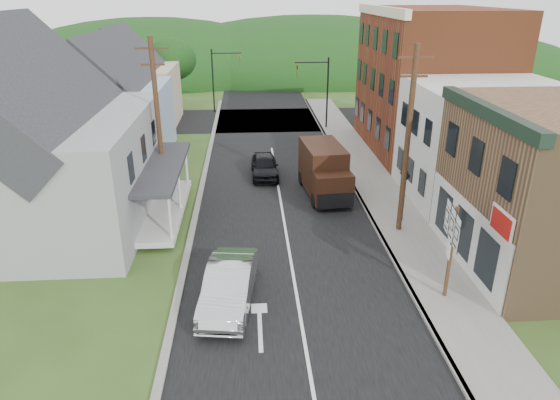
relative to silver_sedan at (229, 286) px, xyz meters
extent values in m
plane|color=#2D4719|center=(2.61, 2.18, -0.80)|extent=(120.00, 120.00, 0.00)
cube|color=black|center=(2.61, 12.18, -0.80)|extent=(9.00, 90.00, 0.02)
cube|color=black|center=(2.61, 29.18, -0.80)|extent=(60.00, 9.00, 0.02)
cube|color=slate|center=(8.51, 10.18, -0.73)|extent=(2.80, 55.00, 0.15)
cube|color=slate|center=(7.16, 10.18, -0.73)|extent=(0.20, 55.00, 0.15)
cube|color=slate|center=(-2.04, 10.18, -0.74)|extent=(0.30, 55.00, 0.12)
cube|color=silver|center=(13.91, 9.68, 2.45)|extent=(8.00, 7.00, 6.50)
cube|color=brown|center=(13.91, 19.18, 4.20)|extent=(8.00, 12.00, 10.00)
cube|color=gray|center=(-9.39, 8.18, 1.95)|extent=(10.00, 12.00, 5.50)
cube|color=#8C9EBF|center=(-8.39, 19.18, 1.70)|extent=(7.00, 8.00, 5.00)
cube|color=#B7AB8D|center=(-8.89, 28.18, 1.70)|extent=(7.00, 8.00, 5.00)
cylinder|color=#472D19|center=(8.21, 5.68, 3.70)|extent=(0.26, 0.26, 9.00)
cube|color=#472D19|center=(8.21, 5.68, 7.60)|extent=(1.60, 0.10, 0.10)
cube|color=#472D19|center=(8.21, 5.68, 6.80)|extent=(1.20, 0.10, 0.10)
cylinder|color=#472D19|center=(-3.89, 10.18, 3.70)|extent=(0.26, 0.26, 9.00)
cube|color=#472D19|center=(-3.89, 10.18, 7.60)|extent=(1.60, 0.10, 0.10)
cube|color=#472D19|center=(-3.89, 10.18, 6.80)|extent=(1.20, 0.10, 0.10)
cylinder|color=black|center=(7.61, 25.68, 2.20)|extent=(0.14, 0.14, 6.00)
cylinder|color=black|center=(6.21, 25.68, 4.80)|extent=(2.80, 0.10, 0.10)
imported|color=olive|center=(5.01, 25.68, 4.10)|extent=(0.16, 0.20, 1.00)
cylinder|color=black|center=(-2.39, 32.68, 2.20)|extent=(0.14, 0.14, 6.00)
cylinder|color=black|center=(-0.99, 32.68, 4.80)|extent=(2.80, 0.10, 0.10)
imported|color=olive|center=(0.21, 32.68, 4.10)|extent=(0.16, 0.20, 1.00)
cylinder|color=#382616|center=(-16.39, 22.18, 1.58)|extent=(0.36, 0.36, 4.76)
ellipsoid|color=black|center=(-16.39, 22.18, 5.15)|extent=(5.80, 5.80, 4.93)
cylinder|color=#382616|center=(-6.39, 34.18, 1.16)|extent=(0.36, 0.36, 3.92)
ellipsoid|color=black|center=(-6.39, 34.18, 4.10)|extent=(4.80, 4.80, 4.08)
ellipsoid|color=black|center=(2.61, 57.18, -0.80)|extent=(90.00, 30.00, 16.00)
imported|color=#B9B9BE|center=(0.00, 0.00, 0.00)|extent=(2.30, 5.04, 1.60)
imported|color=black|center=(1.85, 14.04, -0.10)|extent=(1.73, 4.17, 1.41)
cube|color=black|center=(5.15, 11.22, 0.78)|extent=(2.45, 4.16, 2.63)
cube|color=black|center=(5.37, 8.88, 0.33)|extent=(2.21, 1.64, 1.72)
cube|color=black|center=(5.36, 9.06, 1.06)|extent=(2.00, 1.26, 0.05)
cube|color=black|center=(5.44, 8.11, -0.12)|extent=(2.00, 0.32, 0.81)
cylinder|color=black|center=(4.42, 8.88, -0.39)|extent=(0.33, 0.84, 0.81)
cylinder|color=black|center=(6.31, 9.06, -0.39)|extent=(0.33, 0.84, 0.81)
cylinder|color=black|center=(4.08, 12.48, -0.39)|extent=(0.33, 0.84, 0.81)
cylinder|color=black|center=(5.97, 12.66, -0.39)|extent=(0.33, 0.84, 0.81)
cube|color=#472D19|center=(8.33, -0.20, 1.22)|extent=(0.13, 0.13, 3.75)
cube|color=black|center=(8.26, -0.19, 2.40)|extent=(0.38, 2.12, 0.09)
cube|color=white|center=(8.10, -0.92, 2.89)|extent=(0.11, 0.59, 0.24)
cube|color=white|center=(8.10, -0.92, 2.40)|extent=(0.12, 0.64, 0.59)
cube|color=white|center=(8.10, -0.92, 1.92)|extent=(0.11, 0.59, 0.30)
cube|color=white|center=(8.22, -0.18, 2.89)|extent=(0.11, 0.59, 0.24)
cube|color=white|center=(8.22, -0.18, 2.40)|extent=(0.12, 0.64, 0.59)
cube|color=white|center=(8.22, -0.18, 1.92)|extent=(0.11, 0.59, 0.30)
cube|color=white|center=(8.34, 0.56, 2.89)|extent=(0.11, 0.59, 0.24)
cube|color=white|center=(8.34, 0.56, 2.40)|extent=(0.12, 0.64, 0.59)
cube|color=white|center=(8.34, 0.56, 1.92)|extent=(0.11, 0.59, 0.30)
cube|color=white|center=(8.22, -0.18, 1.33)|extent=(0.10, 0.48, 0.59)
cylinder|color=black|center=(8.67, 6.70, 0.70)|extent=(0.09, 0.09, 2.70)
cube|color=black|center=(8.60, 6.70, 1.83)|extent=(0.33, 0.74, 0.80)
cube|color=#D8D20B|center=(8.62, 6.70, 1.83)|extent=(0.30, 0.67, 0.72)
camera|label=1|loc=(0.87, -16.16, 10.31)|focal=32.00mm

